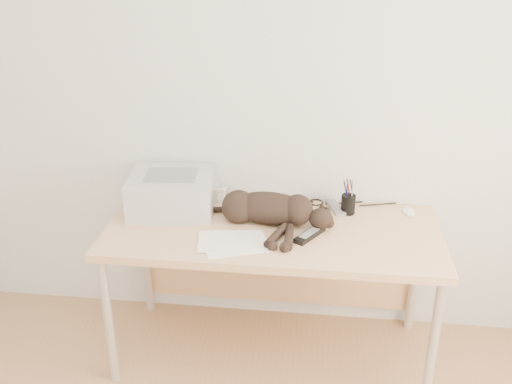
# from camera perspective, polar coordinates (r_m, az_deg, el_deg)

# --- Properties ---
(wall_back) EXTENTS (3.50, 0.00, 3.50)m
(wall_back) POSITION_cam_1_polar(r_m,az_deg,el_deg) (2.88, 2.50, 9.64)
(wall_back) COLOR silver
(wall_back) RESTS_ON floor
(desk) EXTENTS (1.60, 0.70, 0.74)m
(desk) POSITION_cam_1_polar(r_m,az_deg,el_deg) (2.88, 1.82, -5.22)
(desk) COLOR #DDB481
(desk) RESTS_ON floor
(printer) EXTENTS (0.45, 0.40, 0.20)m
(printer) POSITION_cam_1_polar(r_m,az_deg,el_deg) (2.92, -8.36, -0.04)
(printer) COLOR #B6B6BB
(printer) RESTS_ON desk
(papers) EXTENTS (0.36, 0.30, 0.01)m
(papers) POSITION_cam_1_polar(r_m,az_deg,el_deg) (2.61, -2.29, -5.08)
(papers) COLOR white
(papers) RESTS_ON desk
(cat) EXTENTS (0.74, 0.38, 0.17)m
(cat) POSITION_cam_1_polar(r_m,az_deg,el_deg) (2.76, 0.93, -1.77)
(cat) COLOR black
(cat) RESTS_ON desk
(mug) EXTENTS (0.14, 0.14, 0.09)m
(mug) POSITION_cam_1_polar(r_m,az_deg,el_deg) (3.01, -3.77, -0.10)
(mug) COLOR white
(mug) RESTS_ON desk
(pen_cup) EXTENTS (0.07, 0.07, 0.18)m
(pen_cup) POSITION_cam_1_polar(r_m,az_deg,el_deg) (2.91, 9.20, -1.18)
(pen_cup) COLOR black
(pen_cup) RESTS_ON desk
(remote_grey) EXTENTS (0.11, 0.19, 0.02)m
(remote_grey) POSITION_cam_1_polar(r_m,az_deg,el_deg) (2.95, 7.92, -1.54)
(remote_grey) COLOR slate
(remote_grey) RESTS_ON desk
(remote_black) EXTENTS (0.15, 0.19, 0.02)m
(remote_black) POSITION_cam_1_polar(r_m,az_deg,el_deg) (2.67, 5.37, -4.28)
(remote_black) COLOR black
(remote_black) RESTS_ON desk
(mouse) EXTENTS (0.08, 0.12, 0.03)m
(mouse) POSITION_cam_1_polar(r_m,az_deg,el_deg) (2.99, 15.02, -1.70)
(mouse) COLOR white
(mouse) RESTS_ON desk
(cable_tangle) EXTENTS (1.36, 0.08, 0.01)m
(cable_tangle) POSITION_cam_1_polar(r_m,az_deg,el_deg) (3.02, 2.24, -0.85)
(cable_tangle) COLOR black
(cable_tangle) RESTS_ON desk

